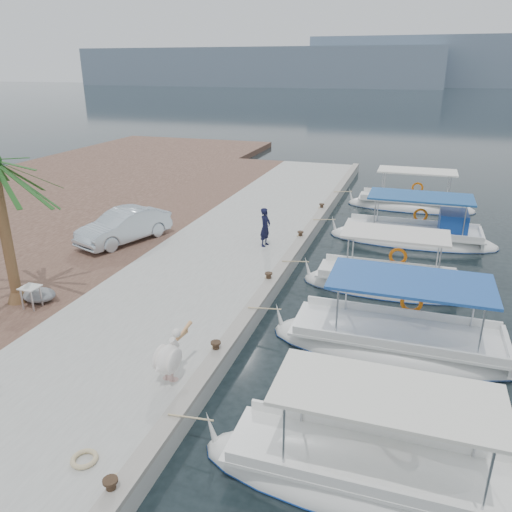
# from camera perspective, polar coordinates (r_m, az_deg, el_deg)

# --- Properties ---
(ground) EXTENTS (400.00, 400.00, 0.00)m
(ground) POSITION_cam_1_polar(r_m,az_deg,el_deg) (16.80, 1.12, -6.58)
(ground) COLOR black
(ground) RESTS_ON ground
(concrete_quay) EXTENTS (6.00, 40.00, 0.50)m
(concrete_quay) POSITION_cam_1_polar(r_m,az_deg,el_deg) (21.92, -2.60, 0.90)
(concrete_quay) COLOR #A2A29C
(concrete_quay) RESTS_ON ground
(quay_curb) EXTENTS (0.44, 40.00, 0.12)m
(quay_curb) POSITION_cam_1_polar(r_m,az_deg,el_deg) (21.06, 4.50, 0.89)
(quay_curb) COLOR gray
(quay_curb) RESTS_ON concrete_quay
(cobblestone_strip) EXTENTS (4.00, 40.00, 0.50)m
(cobblestone_strip) POSITION_cam_1_polar(r_m,az_deg,el_deg) (24.05, -13.85, 2.13)
(cobblestone_strip) COLOR #51342B
(cobblestone_strip) RESTS_ON ground
(distant_hills) EXTENTS (330.00, 60.00, 18.00)m
(distant_hills) POSITION_cam_1_polar(r_m,az_deg,el_deg) (217.24, 26.12, 18.96)
(distant_hills) COLOR slate
(distant_hills) RESTS_ON ground
(fishing_caique_a) EXTENTS (6.94, 2.07, 2.83)m
(fishing_caique_a) POSITION_cam_1_polar(r_m,az_deg,el_deg) (10.99, 12.78, -23.74)
(fishing_caique_a) COLOR white
(fishing_caique_a) RESTS_ON ground
(fishing_caique_b) EXTENTS (7.40, 2.55, 2.83)m
(fishing_caique_b) POSITION_cam_1_polar(r_m,az_deg,el_deg) (15.34, 15.76, -9.80)
(fishing_caique_b) COLOR white
(fishing_caique_b) RESTS_ON ground
(fishing_caique_c) EXTENTS (6.18, 2.07, 2.83)m
(fishing_caique_c) POSITION_cam_1_polar(r_m,az_deg,el_deg) (19.07, 14.63, -3.38)
(fishing_caique_c) COLOR white
(fishing_caique_c) RESTS_ON ground
(fishing_caique_d) EXTENTS (7.66, 2.47, 2.83)m
(fishing_caique_d) POSITION_cam_1_polar(r_m,az_deg,el_deg) (24.53, 17.61, 1.96)
(fishing_caique_d) COLOR white
(fishing_caique_d) RESTS_ON ground
(fishing_caique_e) EXTENTS (7.16, 2.21, 2.83)m
(fishing_caique_e) POSITION_cam_1_polar(r_m,az_deg,el_deg) (30.37, 17.20, 5.45)
(fishing_caique_e) COLOR white
(fishing_caique_e) RESTS_ON ground
(mooring_bollards) EXTENTS (0.28, 20.28, 0.33)m
(mooring_bollards) POSITION_cam_1_polar(r_m,az_deg,el_deg) (17.89, 1.45, -2.33)
(mooring_bollards) COLOR black
(mooring_bollards) RESTS_ON concrete_quay
(pelican) EXTENTS (0.63, 1.56, 1.21)m
(pelican) POSITION_cam_1_polar(r_m,az_deg,el_deg) (12.56, -9.94, -11.34)
(pelican) COLOR tan
(pelican) RESTS_ON concrete_quay
(fisherman) EXTENTS (0.50, 0.67, 1.66)m
(fisherman) POSITION_cam_1_polar(r_m,az_deg,el_deg) (21.23, 1.07, 3.33)
(fisherman) COLOR black
(fisherman) RESTS_ON concrete_quay
(parked_car) EXTENTS (2.89, 4.57, 1.42)m
(parked_car) POSITION_cam_1_polar(r_m,az_deg,el_deg) (22.54, -14.85, 3.35)
(parked_car) COLOR silver
(parked_car) RESTS_ON cobblestone_strip
(tarp_bundle) EXTENTS (1.10, 0.90, 0.40)m
(tarp_bundle) POSITION_cam_1_polar(r_m,az_deg,el_deg) (17.93, -23.54, -4.11)
(tarp_bundle) COLOR slate
(tarp_bundle) RESTS_ON cobblestone_strip
(folding_table) EXTENTS (0.55, 0.55, 0.73)m
(folding_table) POSITION_cam_1_polar(r_m,az_deg,el_deg) (17.39, -24.35, -3.85)
(folding_table) COLOR silver
(folding_table) RESTS_ON cobblestone_strip
(rope_coil) EXTENTS (0.54, 0.54, 0.10)m
(rope_coil) POSITION_cam_1_polar(r_m,az_deg,el_deg) (11.08, -19.03, -21.08)
(rope_coil) COLOR #C6B284
(rope_coil) RESTS_ON concrete_quay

